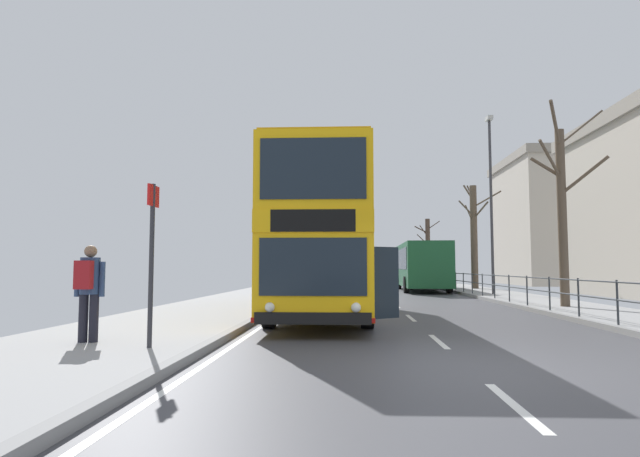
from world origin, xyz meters
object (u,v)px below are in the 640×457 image
street_lamp_far_side (491,192)px  bare_tree_far_00 (474,234)px  background_building_00 (567,220)px  bare_tree_far_01 (562,208)px  bus_stop_sign_near (152,246)px  bare_tree_far_02 (428,250)px  pedestrian_with_backpack (89,285)px  double_decker_bus_main (323,240)px  background_bus_far_lane (421,265)px

street_lamp_far_side → bare_tree_far_00: street_lamp_far_side is taller
street_lamp_far_side → bare_tree_far_00: size_ratio=1.36×
bare_tree_far_00 → background_building_00: background_building_00 is taller
bare_tree_far_01 → bus_stop_sign_near: bearing=-137.6°
bare_tree_far_02 → bare_tree_far_01: bearing=-89.4°
bare_tree_far_02 → street_lamp_far_side: bearing=-89.5°
bare_tree_far_02 → bare_tree_far_00: bearing=-86.6°
bare_tree_far_02 → pedestrian_with_backpack: bearing=-106.8°
bus_stop_sign_near → bare_tree_far_02: 40.59m
bus_stop_sign_near → pedestrian_with_backpack: bearing=159.2°
street_lamp_far_side → double_decker_bus_main: bearing=-126.1°
bare_tree_far_02 → bus_stop_sign_near: bearing=-104.8°
background_bus_far_lane → pedestrian_with_backpack: 25.62m
bare_tree_far_00 → street_lamp_far_side: bearing=-95.7°
bare_tree_far_00 → bare_tree_far_01: bearing=-92.1°
street_lamp_far_side → pedestrian_with_backpack: bearing=-123.7°
bus_stop_sign_near → bare_tree_far_02: size_ratio=0.48×
background_bus_far_lane → pedestrian_with_backpack: bearing=-110.9°
bus_stop_sign_near → background_building_00: (22.17, 37.56, 3.74)m
bus_stop_sign_near → background_building_00: background_building_00 is taller
pedestrian_with_backpack → street_lamp_far_side: street_lamp_far_side is taller
bus_stop_sign_near → bare_tree_far_00: bare_tree_far_00 is taller
street_lamp_far_side → bare_tree_far_00: (0.67, 6.69, -1.75)m
background_building_00 → street_lamp_far_side: bearing=-121.1°
street_lamp_far_side → bare_tree_far_02: (-0.18, 20.91, -2.24)m
bare_tree_far_01 → background_building_00: (11.50, 27.80, 2.04)m
background_bus_far_lane → bare_tree_far_01: bare_tree_far_01 is taller
double_decker_bus_main → street_lamp_far_side: street_lamp_far_side is taller
background_bus_far_lane → double_decker_bus_main: bearing=-107.1°
bus_stop_sign_near → bare_tree_far_02: bare_tree_far_02 is taller
pedestrian_with_backpack → bare_tree_far_02: bearing=73.2°
pedestrian_with_backpack → street_lamp_far_side: 21.81m
bus_stop_sign_near → bare_tree_far_00: 27.46m
background_bus_far_lane → bare_tree_far_02: size_ratio=1.64×
double_decker_bus_main → background_building_00: size_ratio=0.95×
background_bus_far_lane → background_building_00: bearing=42.4°
double_decker_bus_main → street_lamp_far_side: (8.04, 11.02, 3.03)m
pedestrian_with_backpack → bare_tree_far_02: (11.70, 38.72, 1.95)m
street_lamp_far_side → bare_tree_far_02: size_ratio=1.58×
pedestrian_with_backpack → bare_tree_far_00: 27.63m
background_bus_far_lane → background_building_00: size_ratio=0.82×
pedestrian_with_backpack → background_bus_far_lane: bearing=69.1°
double_decker_bus_main → background_building_00: (19.66, 30.27, 3.26)m
bare_tree_far_01 → bare_tree_far_02: size_ratio=1.19×
bus_stop_sign_near → street_lamp_far_side: (10.55, 18.31, 3.52)m
bus_stop_sign_near → bare_tree_far_01: bearing=42.4°
bare_tree_far_00 → bare_tree_far_02: bare_tree_far_00 is taller
pedestrian_with_backpack → background_building_00: background_building_00 is taller
double_decker_bus_main → bare_tree_far_00: bare_tree_far_00 is taller
double_decker_bus_main → bare_tree_far_02: bare_tree_far_02 is taller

